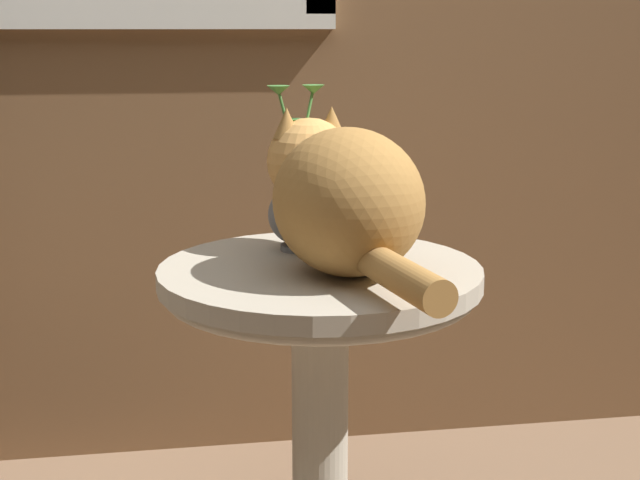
{
  "coord_description": "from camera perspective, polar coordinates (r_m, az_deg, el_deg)",
  "views": [
    {
      "loc": [
        -0.06,
        -1.51,
        1.07
      ],
      "look_at": [
        0.2,
        0.11,
        0.69
      ],
      "focal_mm": 51.4,
      "sensor_mm": 36.0,
      "label": 1
    }
  ],
  "objects": [
    {
      "name": "pewter_vase_with_ivy",
      "position": [
        1.8,
        -1.38,
        2.27
      ],
      "size": [
        0.12,
        0.12,
        0.32
      ],
      "color": "slate",
      "rests_on": "wicker_side_table"
    },
    {
      "name": "cat",
      "position": [
        1.64,
        1.37,
        2.8
      ],
      "size": [
        0.32,
        0.63,
        0.28
      ],
      "color": "#AD7A3D",
      "rests_on": "wicker_side_table"
    },
    {
      "name": "wicker_side_table",
      "position": [
        1.76,
        0.0,
        -8.45
      ],
      "size": [
        0.6,
        0.6,
        0.64
      ],
      "color": "#B2A893",
      "rests_on": "ground_plane"
    }
  ]
}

